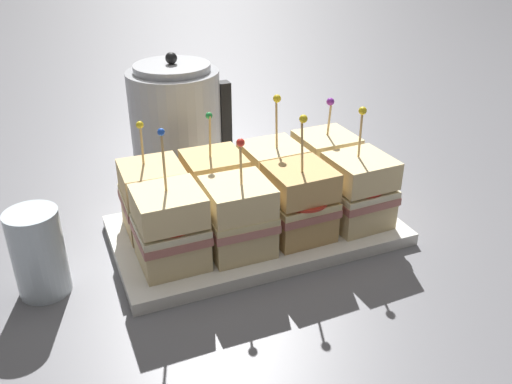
{
  "coord_description": "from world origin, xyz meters",
  "views": [
    {
      "loc": [
        -0.27,
        -0.64,
        0.43
      ],
      "look_at": [
        0.0,
        0.0,
        0.07
      ],
      "focal_mm": 38.0,
      "sensor_mm": 36.0,
      "label": 1
    }
  ],
  "objects_px": {
    "sandwich_front_center_right": "(299,202)",
    "sandwich_front_far_right": "(358,191)",
    "kettle_steel": "(176,122)",
    "sandwich_back_center_right": "(272,176)",
    "sandwich_back_far_right": "(325,166)",
    "sandwich_back_far_left": "(153,198)",
    "serving_platter": "(256,230)",
    "sandwich_front_center_left": "(238,217)",
    "drinking_glass": "(39,253)",
    "sandwich_front_far_left": "(170,228)",
    "sandwich_back_center_left": "(215,186)"
  },
  "relations": [
    {
      "from": "sandwich_back_far_left",
      "to": "sandwich_back_far_right",
      "type": "relative_size",
      "value": 1.0
    },
    {
      "from": "sandwich_front_far_right",
      "to": "sandwich_back_center_left",
      "type": "height_order",
      "value": "sandwich_front_far_right"
    },
    {
      "from": "kettle_steel",
      "to": "serving_platter",
      "type": "bearing_deg",
      "value": -79.42
    },
    {
      "from": "sandwich_back_far_left",
      "to": "drinking_glass",
      "type": "bearing_deg",
      "value": -157.11
    },
    {
      "from": "sandwich_back_far_right",
      "to": "sandwich_back_center_right",
      "type": "bearing_deg",
      "value": 178.67
    },
    {
      "from": "sandwich_front_far_left",
      "to": "sandwich_back_far_right",
      "type": "distance_m",
      "value": 0.29
    },
    {
      "from": "sandwich_back_center_left",
      "to": "drinking_glass",
      "type": "xyz_separation_m",
      "value": [
        -0.25,
        -0.07,
        -0.01
      ]
    },
    {
      "from": "sandwich_front_center_left",
      "to": "drinking_glass",
      "type": "xyz_separation_m",
      "value": [
        -0.25,
        0.03,
        -0.01
      ]
    },
    {
      "from": "sandwich_front_center_right",
      "to": "kettle_steel",
      "type": "bearing_deg",
      "value": 107.31
    },
    {
      "from": "sandwich_back_far_left",
      "to": "drinking_glass",
      "type": "xyz_separation_m",
      "value": [
        -0.16,
        -0.07,
        -0.01
      ]
    },
    {
      "from": "sandwich_front_far_left",
      "to": "sandwich_back_far_right",
      "type": "height_order",
      "value": "sandwich_front_far_left"
    },
    {
      "from": "sandwich_front_center_right",
      "to": "kettle_steel",
      "type": "relative_size",
      "value": 0.82
    },
    {
      "from": "sandwich_front_center_left",
      "to": "sandwich_back_far_right",
      "type": "relative_size",
      "value": 0.99
    },
    {
      "from": "sandwich_front_center_right",
      "to": "kettle_steel",
      "type": "xyz_separation_m",
      "value": [
        -0.09,
        0.3,
        0.03
      ]
    },
    {
      "from": "sandwich_back_center_right",
      "to": "serving_platter",
      "type": "bearing_deg",
      "value": -133.99
    },
    {
      "from": "sandwich_back_center_right",
      "to": "sandwich_back_far_right",
      "type": "height_order",
      "value": "sandwich_back_center_right"
    },
    {
      "from": "sandwich_front_far_left",
      "to": "sandwich_back_center_left",
      "type": "xyz_separation_m",
      "value": [
        0.09,
        0.09,
        -0.0
      ]
    },
    {
      "from": "sandwich_front_center_right",
      "to": "sandwich_back_center_right",
      "type": "xyz_separation_m",
      "value": [
        0.0,
        0.1,
        -0.0
      ]
    },
    {
      "from": "sandwich_front_far_left",
      "to": "drinking_glass",
      "type": "relative_size",
      "value": 1.62
    },
    {
      "from": "sandwich_front_far_left",
      "to": "sandwich_back_center_left",
      "type": "height_order",
      "value": "sandwich_front_far_left"
    },
    {
      "from": "serving_platter",
      "to": "sandwich_front_far_right",
      "type": "xyz_separation_m",
      "value": [
        0.14,
        -0.05,
        0.06
      ]
    },
    {
      "from": "sandwich_back_center_right",
      "to": "drinking_glass",
      "type": "distance_m",
      "value": 0.35
    },
    {
      "from": "sandwich_back_center_left",
      "to": "kettle_steel",
      "type": "relative_size",
      "value": 0.75
    },
    {
      "from": "sandwich_back_center_right",
      "to": "drinking_glass",
      "type": "bearing_deg",
      "value": -168.94
    },
    {
      "from": "sandwich_front_center_right",
      "to": "sandwich_back_far_left",
      "type": "relative_size",
      "value": 1.12
    },
    {
      "from": "serving_platter",
      "to": "sandwich_front_center_left",
      "type": "bearing_deg",
      "value": -133.48
    },
    {
      "from": "sandwich_front_center_right",
      "to": "sandwich_back_far_left",
      "type": "height_order",
      "value": "sandwich_front_center_right"
    },
    {
      "from": "sandwich_back_center_left",
      "to": "sandwich_back_far_left",
      "type": "bearing_deg",
      "value": -179.97
    },
    {
      "from": "drinking_glass",
      "to": "sandwich_front_center_right",
      "type": "bearing_deg",
      "value": -4.62
    },
    {
      "from": "sandwich_back_center_right",
      "to": "sandwich_front_far_right",
      "type": "bearing_deg",
      "value": -45.99
    },
    {
      "from": "sandwich_front_far_left",
      "to": "drinking_glass",
      "type": "bearing_deg",
      "value": 170.86
    },
    {
      "from": "sandwich_back_center_left",
      "to": "sandwich_back_far_right",
      "type": "relative_size",
      "value": 1.02
    },
    {
      "from": "sandwich_front_far_left",
      "to": "serving_platter",
      "type": "bearing_deg",
      "value": 17.92
    },
    {
      "from": "sandwich_front_far_right",
      "to": "sandwich_back_far_left",
      "type": "height_order",
      "value": "sandwich_front_far_right"
    },
    {
      "from": "serving_platter",
      "to": "sandwich_back_far_right",
      "type": "bearing_deg",
      "value": 18.56
    },
    {
      "from": "sandwich_back_far_left",
      "to": "serving_platter",
      "type": "bearing_deg",
      "value": -19.43
    },
    {
      "from": "serving_platter",
      "to": "drinking_glass",
      "type": "distance_m",
      "value": 0.3
    },
    {
      "from": "sandwich_front_far_left",
      "to": "kettle_steel",
      "type": "xyz_separation_m",
      "value": [
        0.09,
        0.3,
        0.03
      ]
    },
    {
      "from": "sandwich_front_far_right",
      "to": "drinking_glass",
      "type": "height_order",
      "value": "sandwich_front_far_right"
    },
    {
      "from": "sandwich_front_far_left",
      "to": "kettle_steel",
      "type": "distance_m",
      "value": 0.31
    },
    {
      "from": "serving_platter",
      "to": "sandwich_back_far_left",
      "type": "distance_m",
      "value": 0.16
    },
    {
      "from": "sandwich_back_far_right",
      "to": "drinking_glass",
      "type": "bearing_deg",
      "value": -171.49
    },
    {
      "from": "sandwich_front_far_left",
      "to": "sandwich_front_center_left",
      "type": "relative_size",
      "value": 1.15
    },
    {
      "from": "sandwich_back_center_left",
      "to": "sandwich_back_far_right",
      "type": "xyz_separation_m",
      "value": [
        0.19,
        -0.0,
        0.0
      ]
    },
    {
      "from": "sandwich_front_far_left",
      "to": "sandwich_back_center_right",
      "type": "xyz_separation_m",
      "value": [
        0.19,
        0.09,
        -0.0
      ]
    },
    {
      "from": "sandwich_front_far_left",
      "to": "sandwich_front_far_right",
      "type": "height_order",
      "value": "sandwich_front_far_left"
    },
    {
      "from": "serving_platter",
      "to": "sandwich_back_far_left",
      "type": "height_order",
      "value": "sandwich_back_far_left"
    },
    {
      "from": "serving_platter",
      "to": "sandwich_back_center_right",
      "type": "relative_size",
      "value": 2.28
    },
    {
      "from": "sandwich_front_center_right",
      "to": "sandwich_front_far_right",
      "type": "xyz_separation_m",
      "value": [
        0.1,
        -0.0,
        -0.0
      ]
    },
    {
      "from": "sandwich_front_far_left",
      "to": "sandwich_front_center_right",
      "type": "distance_m",
      "value": 0.18
    }
  ]
}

